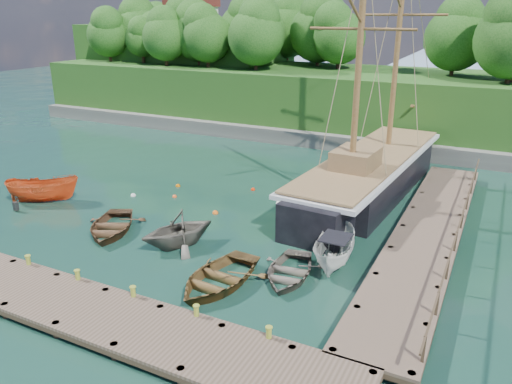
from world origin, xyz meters
TOP-DOWN VIEW (x-y plane):
  - ground at (0.00, 0.00)m, footprint 160.00×160.00m
  - dock_near at (2.00, -6.50)m, footprint 20.00×3.20m
  - dock_east at (11.50, 7.00)m, footprint 3.20×24.00m
  - bollard_0 at (-4.00, -5.10)m, footprint 0.26×0.26m
  - bollard_1 at (-1.00, -5.10)m, footprint 0.26×0.26m
  - bollard_2 at (2.00, -5.10)m, footprint 0.26×0.26m
  - bollard_3 at (5.00, -5.10)m, footprint 0.26×0.26m
  - bollard_4 at (8.00, -5.10)m, footprint 0.26×0.26m
  - rowboat_0 at (-4.10, 0.29)m, footprint 4.96×5.53m
  - rowboat_1 at (0.16, 0.56)m, footprint 4.81×5.02m
  - rowboat_2 at (4.04, -1.93)m, footprint 3.82×5.11m
  - rowboat_3 at (6.52, 0.09)m, footprint 3.49×4.46m
  - motorboat_orange at (-11.19, 2.01)m, footprint 4.83×3.77m
  - cabin_boat_white at (8.00, 2.17)m, footprint 2.38×4.79m
  - schooner at (6.79, 13.05)m, footprint 6.03×26.39m
  - mooring_buoy_0 at (-6.79, 5.33)m, footprint 0.33×0.33m
  - mooring_buoy_1 at (-4.24, 6.37)m, footprint 0.29×0.29m
  - mooring_buoy_2 at (-0.40, 5.15)m, footprint 0.35×0.35m
  - mooring_buoy_3 at (2.28, 8.32)m, footprint 0.30×0.30m
  - mooring_buoy_4 at (-5.30, 8.24)m, footprint 0.32×0.32m
  - mooring_buoy_5 at (-0.31, 9.91)m, footprint 0.29×0.29m
  - headland at (-12.88, 31.36)m, footprint 51.00×19.31m
  - distant_ridge at (4.30, 70.00)m, footprint 117.00×40.00m

SIDE VIEW (x-z plane):
  - ground at x=0.00m, z-range 0.00..0.00m
  - bollard_0 at x=-4.00m, z-range -0.23..0.23m
  - bollard_1 at x=-1.00m, z-range -0.23..0.23m
  - bollard_2 at x=2.00m, z-range -0.23..0.23m
  - bollard_3 at x=5.00m, z-range -0.23..0.23m
  - bollard_4 at x=8.00m, z-range -0.23..0.23m
  - rowboat_0 at x=-4.10m, z-range -0.47..0.47m
  - rowboat_1 at x=0.16m, z-range -1.02..1.02m
  - rowboat_2 at x=4.04m, z-range -0.50..0.50m
  - rowboat_3 at x=6.52m, z-range -0.42..0.42m
  - motorboat_orange at x=-11.19m, z-range -0.88..0.88m
  - cabin_boat_white at x=8.00m, z-range -0.89..0.89m
  - mooring_buoy_0 at x=-6.79m, z-range -0.17..0.17m
  - mooring_buoy_1 at x=-4.24m, z-range -0.14..0.14m
  - mooring_buoy_2 at x=-0.40m, z-range -0.18..0.18m
  - mooring_buoy_3 at x=2.28m, z-range -0.15..0.15m
  - mooring_buoy_4 at x=-5.30m, z-range -0.16..0.16m
  - mooring_buoy_5 at x=-0.31m, z-range -0.14..0.14m
  - dock_near at x=2.00m, z-range -0.12..0.98m
  - dock_east at x=11.50m, z-range -0.12..0.98m
  - schooner at x=6.79m, z-range -8.50..10.62m
  - distant_ridge at x=4.30m, z-range -0.65..9.35m
  - headland at x=-12.88m, z-range -0.91..11.99m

